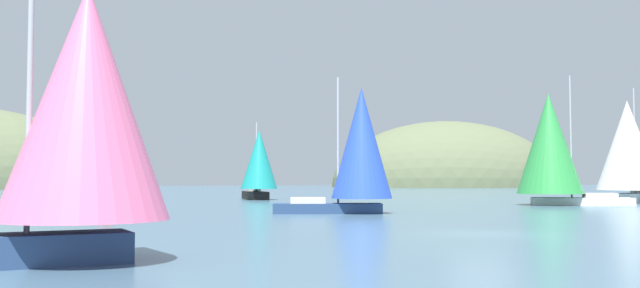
{
  "coord_description": "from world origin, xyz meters",
  "views": [
    {
      "loc": [
        -12.26,
        -23.8,
        2.11
      ],
      "look_at": [
        0.0,
        25.76,
        4.7
      ],
      "focal_mm": 38.24,
      "sensor_mm": 36.0,
      "label": 1
    }
  ],
  "objects_px": {
    "sailboat_blue_spinnaker": "(359,148)",
    "channel_buoy": "(106,210)",
    "sailboat_teal_sail": "(259,163)",
    "sailboat_white_mainsail": "(629,149)",
    "sailboat_green_sail": "(551,146)",
    "sailboat_pink_spinnaker": "(80,111)"
  },
  "relations": [
    {
      "from": "sailboat_blue_spinnaker",
      "to": "channel_buoy",
      "type": "height_order",
      "value": "sailboat_blue_spinnaker"
    },
    {
      "from": "sailboat_teal_sail",
      "to": "sailboat_white_mainsail",
      "type": "bearing_deg",
      "value": -27.62
    },
    {
      "from": "sailboat_green_sail",
      "to": "sailboat_blue_spinnaker",
      "type": "bearing_deg",
      "value": -155.56
    },
    {
      "from": "sailboat_blue_spinnaker",
      "to": "channel_buoy",
      "type": "relative_size",
      "value": 3.15
    },
    {
      "from": "sailboat_green_sail",
      "to": "sailboat_white_mainsail",
      "type": "bearing_deg",
      "value": 18.93
    },
    {
      "from": "sailboat_teal_sail",
      "to": "sailboat_green_sail",
      "type": "distance_m",
      "value": 28.15
    },
    {
      "from": "sailboat_pink_spinnaker",
      "to": "sailboat_green_sail",
      "type": "bearing_deg",
      "value": 42.56
    },
    {
      "from": "sailboat_green_sail",
      "to": "sailboat_pink_spinnaker",
      "type": "distance_m",
      "value": 44.31
    },
    {
      "from": "sailboat_white_mainsail",
      "to": "sailboat_blue_spinnaker",
      "type": "xyz_separation_m",
      "value": [
        -28.5,
        -11.85,
        -0.76
      ]
    },
    {
      "from": "sailboat_blue_spinnaker",
      "to": "sailboat_green_sail",
      "type": "bearing_deg",
      "value": 24.44
    },
    {
      "from": "sailboat_teal_sail",
      "to": "sailboat_pink_spinnaker",
      "type": "height_order",
      "value": "sailboat_teal_sail"
    },
    {
      "from": "sailboat_blue_spinnaker",
      "to": "sailboat_green_sail",
      "type": "xyz_separation_m",
      "value": [
        18.61,
        8.46,
        0.72
      ]
    },
    {
      "from": "sailboat_blue_spinnaker",
      "to": "sailboat_pink_spinnaker",
      "type": "relative_size",
      "value": 1.09
    },
    {
      "from": "channel_buoy",
      "to": "sailboat_blue_spinnaker",
      "type": "bearing_deg",
      "value": 0.07
    },
    {
      "from": "sailboat_green_sail",
      "to": "sailboat_pink_spinnaker",
      "type": "relative_size",
      "value": 1.36
    },
    {
      "from": "sailboat_white_mainsail",
      "to": "sailboat_teal_sail",
      "type": "distance_m",
      "value": 34.3
    },
    {
      "from": "sailboat_blue_spinnaker",
      "to": "sailboat_pink_spinnaker",
      "type": "height_order",
      "value": "sailboat_blue_spinnaker"
    },
    {
      "from": "sailboat_white_mainsail",
      "to": "sailboat_pink_spinnaker",
      "type": "xyz_separation_m",
      "value": [
        -42.53,
        -33.36,
        -0.93
      ]
    },
    {
      "from": "sailboat_white_mainsail",
      "to": "sailboat_pink_spinnaker",
      "type": "bearing_deg",
      "value": -141.89
    },
    {
      "from": "sailboat_pink_spinnaker",
      "to": "channel_buoy",
      "type": "distance_m",
      "value": 21.77
    },
    {
      "from": "sailboat_teal_sail",
      "to": "sailboat_blue_spinnaker",
      "type": "height_order",
      "value": "sailboat_blue_spinnaker"
    },
    {
      "from": "sailboat_teal_sail",
      "to": "sailboat_blue_spinnaker",
      "type": "distance_m",
      "value": 27.81
    }
  ]
}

